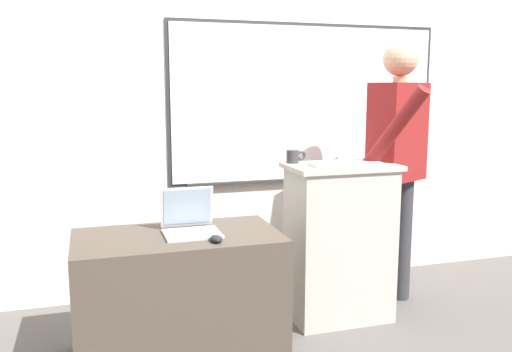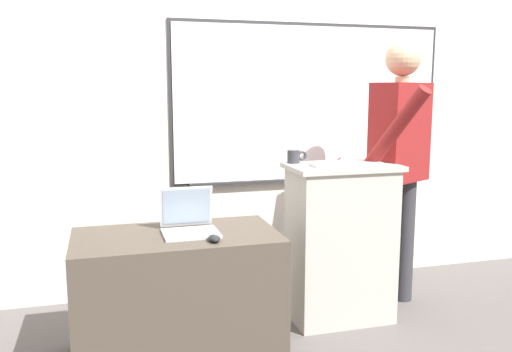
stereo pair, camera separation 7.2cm
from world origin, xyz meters
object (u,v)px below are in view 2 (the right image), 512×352
(person_presenter, at_px, (400,155))
(wireless_keyboard, at_px, (346,164))
(side_desk, at_px, (178,295))
(laptop, at_px, (189,220))
(lectern_podium, at_px, (340,242))
(computer_mouse_by_laptop, at_px, (214,238))
(coffee_mug, at_px, (295,157))

(person_presenter, height_order, wireless_keyboard, person_presenter)
(side_desk, xyz_separation_m, laptop, (0.07, 0.04, 0.41))
(lectern_podium, height_order, wireless_keyboard, wireless_keyboard)
(wireless_keyboard, distance_m, computer_mouse_by_laptop, 1.01)
(side_desk, bearing_deg, computer_mouse_by_laptop, -49.48)
(person_presenter, bearing_deg, wireless_keyboard, 173.38)
(computer_mouse_by_laptop, bearing_deg, laptop, 111.74)
(person_presenter, distance_m, wireless_keyboard, 0.49)
(laptop, xyz_separation_m, computer_mouse_by_laptop, (0.09, -0.23, -0.05))
(laptop, xyz_separation_m, coffee_mug, (0.73, 0.31, 0.29))
(coffee_mug, bearing_deg, lectern_podium, -28.34)
(laptop, bearing_deg, lectern_podium, 9.70)
(lectern_podium, distance_m, laptop, 1.03)
(person_presenter, bearing_deg, side_desk, 165.70)
(wireless_keyboard, bearing_deg, computer_mouse_by_laptop, -158.55)
(side_desk, bearing_deg, laptop, 27.05)
(person_presenter, height_order, laptop, person_presenter)
(person_presenter, relative_size, computer_mouse_by_laptop, 17.72)
(person_presenter, xyz_separation_m, wireless_keyboard, (-0.46, -0.16, -0.02))
(computer_mouse_by_laptop, relative_size, coffee_mug, 0.79)
(side_desk, distance_m, wireless_keyboard, 1.26)
(person_presenter, bearing_deg, computer_mouse_by_laptop, 174.69)
(side_desk, bearing_deg, wireless_keyboard, 8.27)
(lectern_podium, relative_size, side_desk, 0.91)
(laptop, relative_size, computer_mouse_by_laptop, 2.97)
(laptop, height_order, computer_mouse_by_laptop, laptop)
(person_presenter, xyz_separation_m, coffee_mug, (-0.73, 0.03, 0.01))
(side_desk, relative_size, computer_mouse_by_laptop, 10.96)
(person_presenter, relative_size, laptop, 5.97)
(person_presenter, height_order, coffee_mug, person_presenter)
(lectern_podium, relative_size, wireless_keyboard, 2.29)
(laptop, distance_m, computer_mouse_by_laptop, 0.26)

